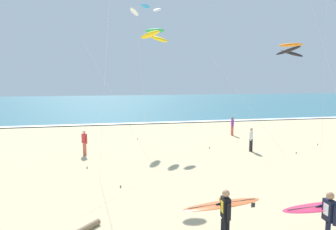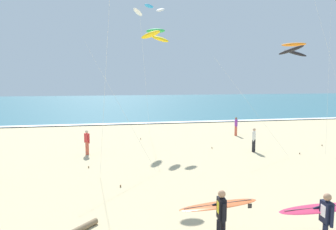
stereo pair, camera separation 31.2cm
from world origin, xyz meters
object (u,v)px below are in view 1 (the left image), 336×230
at_px(kite_arc_cobalt_low, 146,10).
at_px(bystander_white_top, 251,139).
at_px(bystander_purple_top, 232,126).
at_px(beach_ball, 223,200).
at_px(surfer_trailing, 224,210).
at_px(driftwood_log, 87,228).
at_px(surfer_lead, 324,212).
at_px(kite_arc_emerald_outer, 155,35).
at_px(kite_arc_amber_near, 290,50).
at_px(bystander_red_top, 84,143).

xyz_separation_m(kite_arc_cobalt_low, bystander_white_top, (6.05, -7.01, -9.64)).
bearing_deg(bystander_purple_top, beach_ball, -115.42).
relative_size(surfer_trailing, kite_arc_cobalt_low, 0.22).
bearing_deg(driftwood_log, kite_arc_cobalt_low, 75.47).
height_order(surfer_trailing, beach_ball, surfer_trailing).
relative_size(surfer_lead, driftwood_log, 2.34).
xyz_separation_m(surfer_lead, surfer_trailing, (-2.72, 0.73, -0.01)).
distance_m(kite_arc_cobalt_low, beach_ball, 17.86).
xyz_separation_m(surfer_trailing, bystander_white_top, (6.19, 10.26, -0.23)).
distance_m(surfer_lead, driftwood_log, 7.10).
bearing_deg(surfer_lead, kite_arc_emerald_outer, 115.11).
height_order(surfer_lead, beach_ball, surfer_lead).
height_order(kite_arc_amber_near, bystander_red_top, kite_arc_amber_near).
height_order(kite_arc_emerald_outer, bystander_white_top, kite_arc_emerald_outer).
bearing_deg(surfer_lead, kite_arc_cobalt_low, 98.14).
bearing_deg(beach_ball, kite_arc_emerald_outer, 115.01).
xyz_separation_m(kite_arc_amber_near, bystander_red_top, (-12.22, 2.98, -5.72)).
xyz_separation_m(surfer_lead, driftwood_log, (-6.63, 2.35, -0.96)).
bearing_deg(kite_arc_amber_near, kite_arc_emerald_outer, -168.85).
bearing_deg(surfer_lead, bystander_purple_top, 74.36).
relative_size(bystander_red_top, bystander_purple_top, 1.00).
bearing_deg(beach_ball, kite_arc_amber_near, 41.71).
relative_size(bystander_red_top, beach_ball, 5.68).
bearing_deg(bystander_red_top, bystander_white_top, -6.60).
height_order(kite_arc_amber_near, bystander_purple_top, kite_arc_amber_near).
xyz_separation_m(surfer_trailing, driftwood_log, (-3.91, 1.62, -0.95)).
relative_size(surfer_trailing, kite_arc_amber_near, 0.34).
relative_size(bystander_purple_top, beach_ball, 5.68).
distance_m(kite_arc_amber_near, kite_arc_cobalt_low, 12.15).
relative_size(bystander_red_top, bystander_white_top, 1.00).
xyz_separation_m(kite_arc_emerald_outer, beach_ball, (1.94, -4.15, -6.75)).
relative_size(kite_arc_cobalt_low, bystander_purple_top, 6.81).
distance_m(kite_arc_cobalt_low, bystander_red_top, 12.19).
distance_m(surfer_lead, bystander_red_top, 14.26).
bearing_deg(beach_ball, bystander_white_top, 55.99).
distance_m(kite_arc_cobalt_low, bystander_purple_top, 12.13).
bearing_deg(driftwood_log, bystander_purple_top, 51.73).
bearing_deg(bystander_red_top, bystander_purple_top, 20.29).
xyz_separation_m(kite_arc_emerald_outer, driftwood_log, (-3.07, -5.24, -6.79)).
bearing_deg(kite_arc_amber_near, bystander_white_top, 129.64).
height_order(bystander_red_top, driftwood_log, bystander_red_top).
height_order(kite_arc_amber_near, kite_arc_emerald_outer, kite_arc_emerald_outer).
relative_size(surfer_lead, bystander_white_top, 1.49).
height_order(surfer_trailing, kite_arc_cobalt_low, kite_arc_cobalt_low).
bearing_deg(bystander_red_top, surfer_trailing, -68.21).
xyz_separation_m(bystander_red_top, bystander_purple_top, (11.98, 4.43, 0.00)).
relative_size(surfer_trailing, bystander_red_top, 1.46).
relative_size(kite_arc_emerald_outer, bystander_white_top, 4.52).
relative_size(kite_arc_emerald_outer, bystander_purple_top, 4.52).
distance_m(kite_arc_emerald_outer, beach_ball, 8.16).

